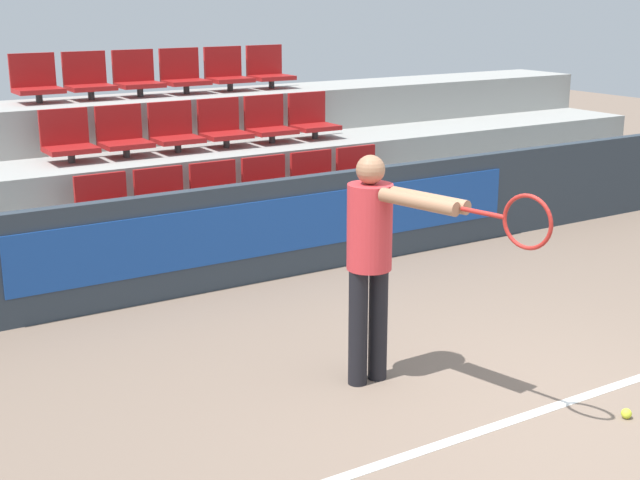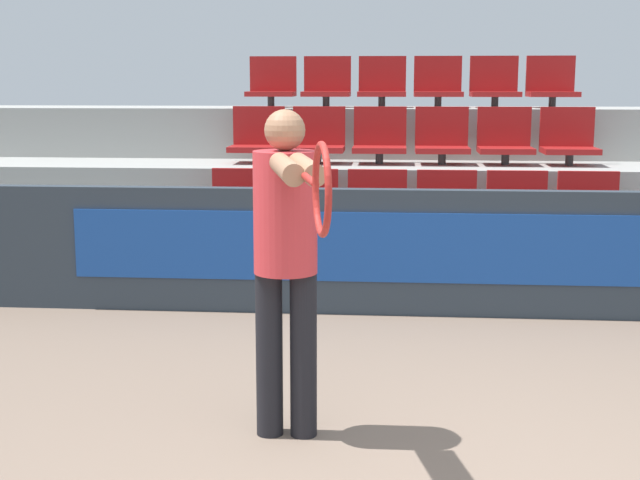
% 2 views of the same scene
% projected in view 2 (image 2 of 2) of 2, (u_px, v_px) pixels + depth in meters
% --- Properties ---
extents(barrier_wall, '(12.46, 0.14, 0.93)m').
position_uv_depth(barrier_wall, '(413.00, 252.00, 6.52)').
color(barrier_wall, '#2D3842').
rests_on(barrier_wall, ground).
extents(bleacher_tier_front, '(12.06, 1.01, 0.48)m').
position_uv_depth(bleacher_tier_front, '(411.00, 266.00, 7.14)').
color(bleacher_tier_front, '#9E9E99').
rests_on(bleacher_tier_front, ground).
extents(bleacher_tier_middle, '(12.06, 1.01, 0.96)m').
position_uv_depth(bleacher_tier_middle, '(410.00, 218.00, 8.09)').
color(bleacher_tier_middle, '#9E9E99').
rests_on(bleacher_tier_middle, ground).
extents(bleacher_tier_back, '(12.06, 1.01, 1.45)m').
position_uv_depth(bleacher_tier_back, '(409.00, 179.00, 9.03)').
color(bleacher_tier_back, '#9E9E99').
rests_on(bleacher_tier_back, ground).
extents(stadium_chair_0, '(0.48, 0.40, 0.51)m').
position_uv_depth(stadium_chair_0, '(239.00, 206.00, 7.30)').
color(stadium_chair_0, '#333333').
rests_on(stadium_chair_0, bleacher_tier_front).
extents(stadium_chair_1, '(0.48, 0.40, 0.51)m').
position_uv_depth(stadium_chair_1, '(308.00, 207.00, 7.25)').
color(stadium_chair_1, '#333333').
rests_on(stadium_chair_1, bleacher_tier_front).
extents(stadium_chair_2, '(0.48, 0.40, 0.51)m').
position_uv_depth(stadium_chair_2, '(377.00, 208.00, 7.20)').
color(stadium_chair_2, '#333333').
rests_on(stadium_chair_2, bleacher_tier_front).
extents(stadium_chair_3, '(0.48, 0.40, 0.51)m').
position_uv_depth(stadium_chair_3, '(447.00, 209.00, 7.16)').
color(stadium_chair_3, '#333333').
rests_on(stadium_chair_3, bleacher_tier_front).
extents(stadium_chair_4, '(0.48, 0.40, 0.51)m').
position_uv_depth(stadium_chair_4, '(518.00, 210.00, 7.11)').
color(stadium_chair_4, '#333333').
rests_on(stadium_chair_4, bleacher_tier_front).
extents(stadium_chair_5, '(0.48, 0.40, 0.51)m').
position_uv_depth(stadium_chair_5, '(590.00, 210.00, 7.06)').
color(stadium_chair_5, '#333333').
rests_on(stadium_chair_5, bleacher_tier_front).
extents(stadium_chair_6, '(0.48, 0.40, 0.51)m').
position_uv_depth(stadium_chair_6, '(257.00, 140.00, 8.20)').
color(stadium_chair_6, '#333333').
rests_on(stadium_chair_6, bleacher_tier_middle).
extents(stadium_chair_7, '(0.48, 0.40, 0.51)m').
position_uv_depth(stadium_chair_7, '(318.00, 140.00, 8.16)').
color(stadium_chair_7, '#333333').
rests_on(stadium_chair_7, bleacher_tier_middle).
extents(stadium_chair_8, '(0.48, 0.40, 0.51)m').
position_uv_depth(stadium_chair_8, '(380.00, 140.00, 8.11)').
color(stadium_chair_8, '#333333').
rests_on(stadium_chair_8, bleacher_tier_middle).
extents(stadium_chair_9, '(0.48, 0.40, 0.51)m').
position_uv_depth(stadium_chair_9, '(442.00, 141.00, 8.06)').
color(stadium_chair_9, '#333333').
rests_on(stadium_chair_9, bleacher_tier_middle).
extents(stadium_chair_10, '(0.48, 0.40, 0.51)m').
position_uv_depth(stadium_chair_10, '(505.00, 141.00, 8.02)').
color(stadium_chair_10, '#333333').
rests_on(stadium_chair_10, bleacher_tier_middle).
extents(stadium_chair_11, '(0.48, 0.40, 0.51)m').
position_uv_depth(stadium_chair_11, '(569.00, 141.00, 7.97)').
color(stadium_chair_11, '#333333').
rests_on(stadium_chair_11, bleacher_tier_middle).
extents(stadium_chair_12, '(0.48, 0.40, 0.51)m').
position_uv_depth(stadium_chair_12, '(272.00, 86.00, 9.11)').
color(stadium_chair_12, '#333333').
rests_on(stadium_chair_12, bleacher_tier_back).
extents(stadium_chair_13, '(0.48, 0.40, 0.51)m').
position_uv_depth(stadium_chair_13, '(327.00, 86.00, 9.06)').
color(stadium_chair_13, '#333333').
rests_on(stadium_chair_13, bleacher_tier_back).
extents(stadium_chair_14, '(0.48, 0.40, 0.51)m').
position_uv_depth(stadium_chair_14, '(382.00, 86.00, 9.01)').
color(stadium_chair_14, '#333333').
rests_on(stadium_chair_14, bleacher_tier_back).
extents(stadium_chair_15, '(0.48, 0.40, 0.51)m').
position_uv_depth(stadium_chair_15, '(438.00, 86.00, 8.97)').
color(stadium_chair_15, '#333333').
rests_on(stadium_chair_15, bleacher_tier_back).
extents(stadium_chair_16, '(0.48, 0.40, 0.51)m').
position_uv_depth(stadium_chair_16, '(495.00, 86.00, 8.92)').
color(stadium_chair_16, '#333333').
rests_on(stadium_chair_16, bleacher_tier_back).
extents(stadium_chair_17, '(0.48, 0.40, 0.51)m').
position_uv_depth(stadium_chair_17, '(552.00, 86.00, 8.87)').
color(stadium_chair_17, '#333333').
rests_on(stadium_chair_17, bleacher_tier_back).
extents(tennis_player, '(0.46, 1.46, 1.57)m').
position_uv_depth(tennis_player, '(287.00, 243.00, 4.11)').
color(tennis_player, black).
rests_on(tennis_player, ground).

